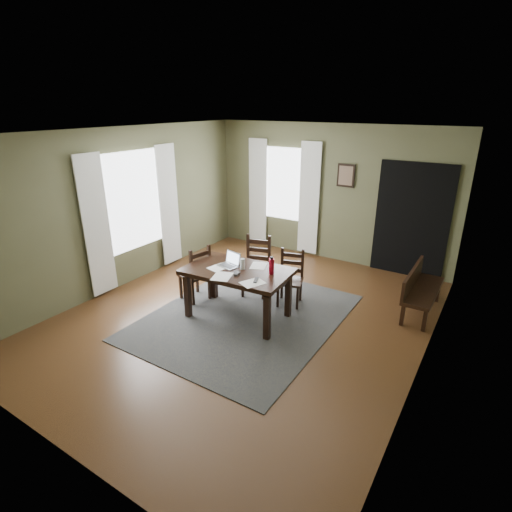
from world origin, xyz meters
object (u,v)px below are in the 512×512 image
Objects in this scene: water_bottle at (272,266)px; chair_back_right at (290,278)px; bench at (419,287)px; laptop at (230,262)px; dining_table at (238,275)px; chair_back_left at (256,266)px; chair_end at (196,274)px.

chair_back_right is at bearing 93.57° from water_bottle.
bench is 2.91m from laptop.
bench is 3.71× the size of laptop.
chair_back_left is (-0.20, 0.84, -0.20)m from dining_table.
chair_end is at bearing -169.61° from laptop.
bench is (1.81, 0.79, -0.01)m from chair_back_right.
chair_back_right is at bearing 131.64° from chair_end.
laptop reaches higher than bench.
chair_back_right is (0.66, -0.02, -0.05)m from chair_back_left.
chair_end is at bearing -149.77° from chair_back_left.
chair_end is (-0.88, 0.09, -0.22)m from dining_table.
chair_back_left is 2.58m from bench.
chair_end is 3.49m from bench.
chair_back_left is at bearing 104.36° from laptop.
water_bottle is at bearing -103.71° from chair_back_right.
chair_end is 0.95× the size of chair_back_left.
chair_back_left is at bearing 134.50° from water_bottle.
chair_back_right is at bearing 113.68° from bench.
chair_end reaches higher than bench.
chair_end is at bearing 115.76° from bench.
chair_back_left reaches higher than laptop.
chair_back_right is at bearing 62.58° from laptop.
chair_back_right is at bearing 56.48° from dining_table.
chair_back_left is at bearing 107.37° from bench.
chair_back_right is (1.34, 0.73, -0.03)m from chair_end.
dining_table is 2.79m from bench.
water_bottle is at bearing 130.03° from bench.
chair_back_right is 1.06m from laptop.
water_bottle is (1.38, 0.04, 0.44)m from chair_end.
chair_back_right is 1.97m from bench.
dining_table is 4.71× the size of laptop.
chair_back_left is 1.08m from water_bottle.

